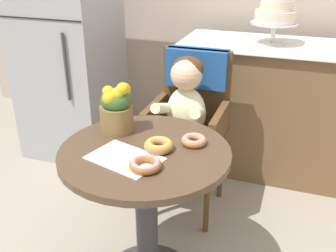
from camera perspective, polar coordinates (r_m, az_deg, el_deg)
cafe_table at (r=1.75m, az=-3.22°, el=-9.55°), size 0.72×0.72×0.72m
wicker_chair at (r=2.28m, az=3.41°, el=2.91°), size 0.42×0.45×0.95m
seated_child at (r=2.13m, az=2.27°, el=2.37°), size 0.27×0.32×0.73m
paper_napkin at (r=1.58m, az=-6.29°, el=-4.67°), size 0.32×0.26×0.00m
donut_front at (r=1.50m, az=-3.32°, el=-5.52°), size 0.13×0.13×0.04m
donut_mid at (r=1.62m, az=-1.36°, el=-2.76°), size 0.12×0.12×0.04m
donut_side at (r=1.67m, az=3.77°, el=-2.04°), size 0.11×0.11×0.03m
flower_vase at (r=1.76m, az=-7.48°, el=2.65°), size 0.15×0.15×0.24m
display_counter at (r=2.82m, az=17.56°, el=2.11°), size 1.56×0.62×0.90m
tiered_cake_stand at (r=2.66m, az=15.31°, el=15.61°), size 0.30×0.30×0.33m
refrigerator at (r=2.98m, az=-14.35°, el=11.72°), size 0.64×0.63×1.70m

